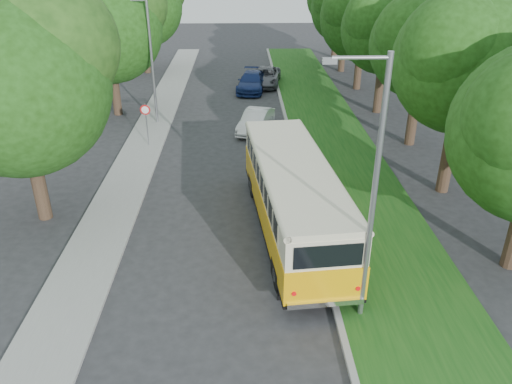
{
  "coord_description": "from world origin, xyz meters",
  "views": [
    {
      "loc": [
        0.75,
        -14.42,
        10.3
      ],
      "look_at": [
        1.27,
        3.12,
        1.5
      ],
      "focal_mm": 35.0,
      "sensor_mm": 36.0,
      "label": 1
    }
  ],
  "objects_px": {
    "lamppost_far": "(150,58)",
    "car_blue": "(252,82)",
    "car_silver": "(284,145)",
    "car_grey": "(265,77)",
    "car_white": "(256,121)",
    "vintage_bus": "(293,199)",
    "lamppost_near": "(371,189)"
  },
  "relations": [
    {
      "from": "lamppost_far",
      "to": "car_blue",
      "type": "xyz_separation_m",
      "value": [
        6.24,
        7.66,
        -3.42
      ]
    },
    {
      "from": "car_silver",
      "to": "car_grey",
      "type": "bearing_deg",
      "value": 92.36
    },
    {
      "from": "car_white",
      "to": "car_blue",
      "type": "relative_size",
      "value": 0.82
    },
    {
      "from": "vintage_bus",
      "to": "car_grey",
      "type": "distance_m",
      "value": 22.96
    },
    {
      "from": "car_grey",
      "to": "car_white",
      "type": "bearing_deg",
      "value": -87.7
    },
    {
      "from": "car_grey",
      "to": "lamppost_near",
      "type": "bearing_deg",
      "value": -78.97
    },
    {
      "from": "vintage_bus",
      "to": "car_silver",
      "type": "distance_m",
      "value": 7.92
    },
    {
      "from": "lamppost_far",
      "to": "car_grey",
      "type": "bearing_deg",
      "value": 51.83
    },
    {
      "from": "vintage_bus",
      "to": "car_silver",
      "type": "bearing_deg",
      "value": 82.13
    },
    {
      "from": "car_silver",
      "to": "car_white",
      "type": "distance_m",
      "value": 4.33
    },
    {
      "from": "car_blue",
      "to": "car_white",
      "type": "bearing_deg",
      "value": -81.69
    },
    {
      "from": "lamppost_near",
      "to": "car_silver",
      "type": "distance_m",
      "value": 13.38
    },
    {
      "from": "lamppost_far",
      "to": "car_white",
      "type": "xyz_separation_m",
      "value": [
        6.3,
        -1.61,
        -3.46
      ]
    },
    {
      "from": "lamppost_far",
      "to": "vintage_bus",
      "type": "xyz_separation_m",
      "value": [
        7.38,
        -13.57,
        -2.59
      ]
    },
    {
      "from": "vintage_bus",
      "to": "car_grey",
      "type": "xyz_separation_m",
      "value": [
        -0.01,
        22.94,
        -0.85
      ]
    },
    {
      "from": "car_silver",
      "to": "car_grey",
      "type": "distance_m",
      "value": 15.08
    },
    {
      "from": "lamppost_near",
      "to": "car_silver",
      "type": "relative_size",
      "value": 2.11
    },
    {
      "from": "lamppost_far",
      "to": "car_white",
      "type": "relative_size",
      "value": 1.89
    },
    {
      "from": "lamppost_near",
      "to": "lamppost_far",
      "type": "xyz_separation_m",
      "value": [
        -8.91,
        18.5,
        -0.25
      ]
    },
    {
      "from": "car_silver",
      "to": "lamppost_near",
      "type": "bearing_deg",
      "value": -83.52
    },
    {
      "from": "vintage_bus",
      "to": "car_white",
      "type": "bearing_deg",
      "value": 89.63
    },
    {
      "from": "lamppost_far",
      "to": "car_silver",
      "type": "xyz_separation_m",
      "value": [
        7.7,
        -5.7,
        -3.47
      ]
    },
    {
      "from": "car_silver",
      "to": "car_blue",
      "type": "distance_m",
      "value": 13.45
    },
    {
      "from": "lamppost_far",
      "to": "vintage_bus",
      "type": "relative_size",
      "value": 0.73
    },
    {
      "from": "lamppost_near",
      "to": "car_silver",
      "type": "height_order",
      "value": "lamppost_near"
    },
    {
      "from": "lamppost_far",
      "to": "car_silver",
      "type": "height_order",
      "value": "lamppost_far"
    },
    {
      "from": "lamppost_near",
      "to": "car_grey",
      "type": "bearing_deg",
      "value": 93.16
    },
    {
      "from": "lamppost_far",
      "to": "vintage_bus",
      "type": "distance_m",
      "value": 15.66
    },
    {
      "from": "vintage_bus",
      "to": "car_white",
      "type": "distance_m",
      "value": 12.04
    },
    {
      "from": "car_silver",
      "to": "car_grey",
      "type": "height_order",
      "value": "car_grey"
    },
    {
      "from": "lamppost_near",
      "to": "car_white",
      "type": "xyz_separation_m",
      "value": [
        -2.61,
        16.89,
        -3.72
      ]
    },
    {
      "from": "car_white",
      "to": "car_blue",
      "type": "height_order",
      "value": "car_blue"
    }
  ]
}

